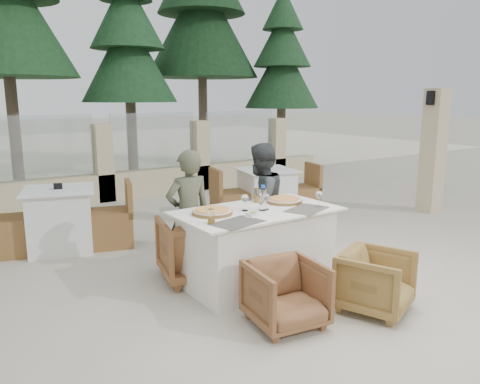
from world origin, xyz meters
TOP-DOWN VIEW (x-y plane):
  - ground at (0.00, 0.00)m, footprint 80.00×80.00m
  - sand_patch at (0.00, 14.00)m, footprint 30.00×16.00m
  - perimeter_wall_far at (0.00, 4.80)m, footprint 10.00×0.34m
  - lantern_pillar at (4.20, 1.00)m, footprint 0.34×0.34m
  - pine_mid_left at (-1.00, 7.50)m, footprint 2.86×2.86m
  - pine_centre at (1.50, 7.20)m, footprint 2.20×2.20m
  - pine_mid_right at (3.80, 7.80)m, footprint 2.99×2.99m
  - pine_far_right at (5.50, 6.50)m, footprint 1.98×1.98m
  - dining_table at (-0.00, 0.11)m, footprint 1.60×0.90m
  - placemat_near_left at (-0.43, -0.18)m, footprint 0.51×0.39m
  - placemat_near_right at (0.42, -0.15)m, footprint 0.53×0.44m
  - pizza_left at (-0.45, 0.22)m, footprint 0.50×0.50m
  - pizza_right at (0.43, 0.22)m, footprint 0.41×0.41m
  - water_bottle at (0.03, 0.06)m, footprint 0.08×0.08m
  - wine_glass_centre at (-0.12, 0.15)m, footprint 0.10×0.10m
  - wine_glass_near at (0.07, 0.07)m, footprint 0.10×0.10m
  - wine_glass_corner at (0.59, -0.14)m, footprint 0.09×0.09m
  - beer_glass_left at (-0.64, -0.07)m, footprint 0.08×0.08m
  - beer_glass_right at (0.20, 0.39)m, footprint 0.09×0.09m
  - olive_dish at (-0.19, -0.08)m, footprint 0.12×0.12m
  - armchair_far_left at (-0.44, 0.60)m, footprint 0.84×0.86m
  - armchair_far_right at (0.45, 0.85)m, footprint 0.86×0.87m
  - armchair_near_left at (-0.33, -0.73)m, footprint 0.66×0.67m
  - armchair_near_right at (0.50, -0.97)m, footprint 0.75×0.76m
  - diner_left at (-0.48, 0.66)m, footprint 0.50×0.34m
  - diner_right at (0.43, 0.64)m, footprint 0.81×0.72m
  - bg_table_a at (-1.36, 2.34)m, footprint 1.81×1.25m
  - bg_table_b at (1.69, 2.17)m, footprint 1.78×1.17m

SIDE VIEW (x-z plane):
  - ground at x=0.00m, z-range 0.00..0.00m
  - sand_patch at x=0.00m, z-range 0.00..0.01m
  - armchair_near_right at x=0.50m, z-range 0.00..0.54m
  - armchair_near_left at x=-0.33m, z-range 0.00..0.54m
  - armchair_far_right at x=0.45m, z-range 0.00..0.60m
  - armchair_far_left at x=-0.44m, z-range 0.00..0.65m
  - dining_table at x=0.00m, z-range 0.00..0.77m
  - bg_table_a at x=-1.36m, z-range 0.00..0.77m
  - bg_table_b at x=1.69m, z-range 0.00..0.77m
  - diner_left at x=-0.48m, z-range 0.00..1.35m
  - diner_right at x=0.43m, z-range 0.00..1.37m
  - placemat_near_left at x=-0.43m, z-range 0.77..0.77m
  - placemat_near_right at x=0.42m, z-range 0.77..0.77m
  - olive_dish at x=-0.19m, z-range 0.77..0.81m
  - pizza_right at x=0.43m, z-range 0.77..0.82m
  - pizza_left at x=-0.45m, z-range 0.77..0.82m
  - perimeter_wall_far at x=0.00m, z-range 0.00..1.60m
  - beer_glass_left at x=-0.64m, z-range 0.77..0.90m
  - beer_glass_right at x=0.20m, z-range 0.77..0.92m
  - wine_glass_centre at x=-0.12m, z-range 0.77..0.95m
  - wine_glass_near at x=0.07m, z-range 0.77..0.95m
  - wine_glass_corner at x=0.59m, z-range 0.77..0.95m
  - water_bottle at x=0.03m, z-range 0.77..1.02m
  - lantern_pillar at x=4.20m, z-range 0.00..2.00m
  - pine_far_right at x=5.50m, z-range 0.00..4.50m
  - pine_centre at x=1.50m, z-range 0.00..5.00m
  - pine_mid_left at x=-1.00m, z-range 0.00..6.50m
  - pine_mid_right at x=3.80m, z-range 0.00..6.80m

